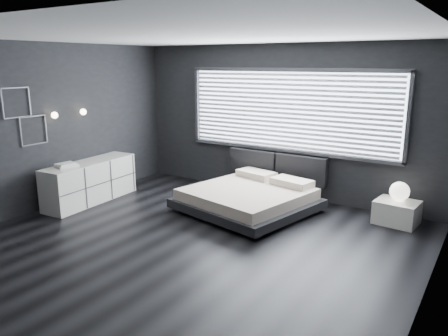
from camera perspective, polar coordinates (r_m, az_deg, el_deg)
The scene contains 12 objects.
room at distance 5.86m, azimuth -4.51°, elevation 3.10°, with size 6.04×6.00×2.80m.
window at distance 8.03m, azimuth 8.43°, elevation 7.38°, with size 4.14×0.09×1.52m.
headboard at distance 8.23m, azimuth 6.84°, elevation 0.23°, with size 1.96×0.16×0.52m.
sconce_near at distance 7.93m, azimuth -21.27°, elevation 6.45°, with size 0.18×0.11×0.11m.
sconce_far at distance 8.29m, azimuth -17.92°, elevation 6.99°, with size 0.18×0.11×0.11m.
wall_art_upper at distance 7.64m, azimuth -25.48°, elevation 7.71°, with size 0.01×0.48×0.48m.
wall_art_lower at distance 7.83m, azimuth -23.59°, elevation 4.53°, with size 0.01×0.48×0.48m.
bed at distance 7.42m, azimuth 3.23°, elevation -3.86°, with size 2.32×2.25×0.51m.
nightstand at distance 7.38m, azimuth 21.63°, elevation -5.40°, with size 0.63×0.52×0.37m, color silver.
orb_lamp at distance 7.32m, azimuth 21.95°, elevation -2.85°, with size 0.30×0.30×0.30m, color white.
dresser at distance 8.24m, azimuth -17.03°, elevation -1.70°, with size 0.64×1.88×0.74m.
book_stack at distance 7.86m, azimuth -19.90°, elevation 0.36°, with size 0.32×0.38×0.07m.
Camera 1 is at (3.49, -4.58, 2.47)m, focal length 35.00 mm.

